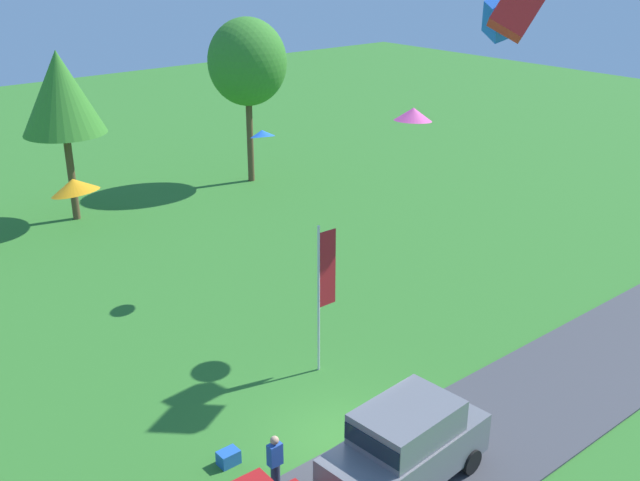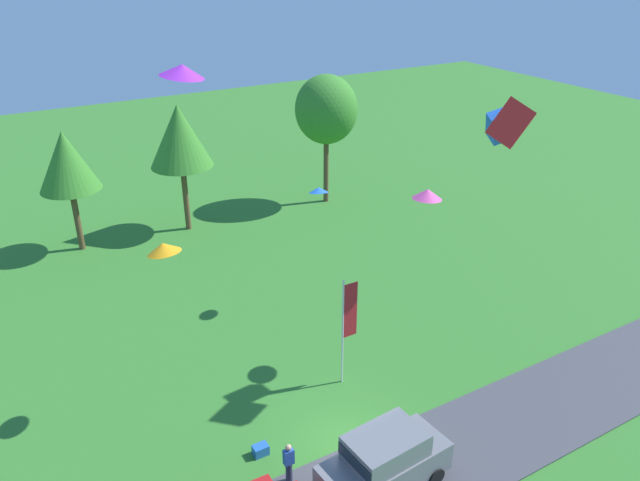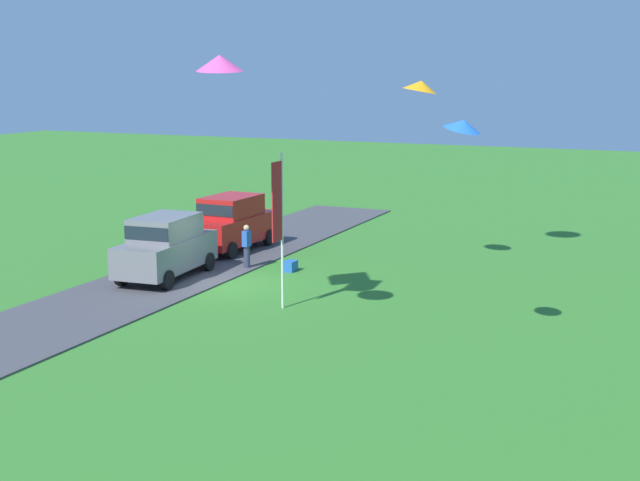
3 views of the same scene
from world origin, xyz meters
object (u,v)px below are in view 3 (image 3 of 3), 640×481
car_suv_near_entrance (166,244)px  cooler_box (290,266)px  kite_delta_trailing_tail (463,125)px  kite_delta_high_right (421,86)px  person_beside_suv (247,246)px  flag_banner (279,212)px  kite_delta_high_left (220,63)px  car_suv_mid_row (232,221)px

car_suv_near_entrance → cooler_box: car_suv_near_entrance is taller
kite_delta_trailing_tail → kite_delta_high_right: (-8.86, -3.95, 0.78)m
person_beside_suv → flag_banner: 6.47m
person_beside_suv → flag_banner: (4.75, 3.76, 2.28)m
car_suv_near_entrance → cooler_box: 4.77m
flag_banner → kite_delta_high_left: (4.00, 0.33, 4.53)m
flag_banner → kite_delta_trailing_tail: bearing=70.0°
person_beside_suv → cooler_box: 1.85m
car_suv_mid_row → car_suv_near_entrance: same height
car_suv_mid_row → flag_banner: 9.71m
person_beside_suv → car_suv_near_entrance: bearing=-34.7°
flag_banner → kite_delta_high_right: kite_delta_high_right is taller
cooler_box → kite_delta_high_right: kite_delta_high_right is taller
car_suv_near_entrance → kite_delta_high_right: bearing=118.9°
car_suv_near_entrance → kite_delta_high_left: kite_delta_high_left is taller
kite_delta_high_right → flag_banner: bearing=-20.7°
car_suv_mid_row → person_beside_suv: 3.50m
car_suv_near_entrance → cooler_box: size_ratio=8.45×
flag_banner → cooler_box: flag_banner is taller
car_suv_near_entrance → kite_delta_high_right: size_ratio=3.73×
person_beside_suv → flag_banner: bearing=38.4°
flag_banner → cooler_box: size_ratio=8.90×
car_suv_mid_row → cooler_box: (2.40, 3.88, -1.10)m
kite_delta_trailing_tail → cooler_box: bearing=-131.1°
car_suv_near_entrance → kite_delta_high_left: size_ratio=3.80×
flag_banner → kite_delta_high_right: size_ratio=3.93×
car_suv_mid_row → flag_banner: flag_banner is taller
car_suv_mid_row → person_beside_suv: bearing=38.9°
kite_delta_high_right → cooler_box: bearing=-71.9°
kite_delta_high_left → person_beside_suv: bearing=-154.9°
car_suv_near_entrance → flag_banner: 6.27m
person_beside_suv → kite_delta_high_left: (8.74, 4.09, 6.82)m
kite_delta_trailing_tail → car_suv_near_entrance: bearing=-110.1°
cooler_box → kite_delta_trailing_tail: kite_delta_trailing_tail is taller
car_suv_near_entrance → kite_delta_high_left: 10.63m
car_suv_mid_row → flag_banner: bearing=38.6°
car_suv_near_entrance → person_beside_suv: bearing=145.3°
car_suv_near_entrance → car_suv_mid_row: bearing=-176.6°
car_suv_near_entrance → kite_delta_trailing_tail: (4.40, 12.04, 4.86)m
car_suv_mid_row → person_beside_suv: car_suv_mid_row is taller
person_beside_suv → kite_delta_high_right: bearing=105.9°
kite_delta_trailing_tail → kite_delta_high_right: size_ratio=0.76×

